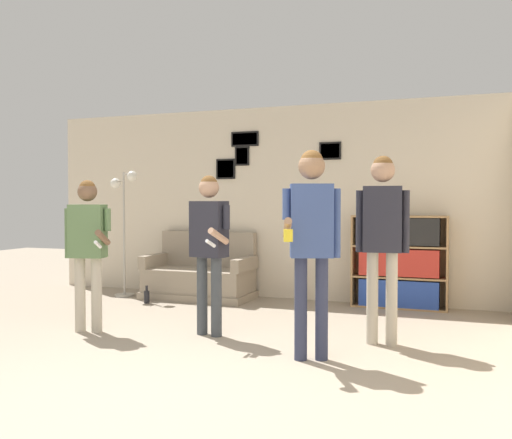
# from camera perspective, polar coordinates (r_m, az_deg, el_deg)

# --- Properties ---
(ground_plane) EXTENTS (20.00, 20.00, 0.00)m
(ground_plane) POSITION_cam_1_polar(r_m,az_deg,el_deg) (4.24, -12.37, -17.05)
(ground_plane) COLOR gray
(wall_back) EXTENTS (7.85, 0.08, 2.70)m
(wall_back) POSITION_cam_1_polar(r_m,az_deg,el_deg) (7.98, 4.50, 1.72)
(wall_back) COLOR beige
(wall_back) RESTS_ON ground_plane
(couch) EXTENTS (1.52, 0.80, 0.93)m
(couch) POSITION_cam_1_polar(r_m,az_deg,el_deg) (8.14, -5.60, -5.70)
(couch) COLOR gray
(couch) RESTS_ON ground_plane
(bookshelf) EXTENTS (1.20, 0.30, 1.19)m
(bookshelf) POSITION_cam_1_polar(r_m,az_deg,el_deg) (7.54, 14.13, -4.15)
(bookshelf) COLOR #A87F51
(bookshelf) RESTS_ON ground_plane
(floor_lamp) EXTENTS (0.43, 0.28, 1.80)m
(floor_lamp) POSITION_cam_1_polar(r_m,az_deg,el_deg) (8.39, -13.06, 0.60)
(floor_lamp) COLOR #ADA89E
(floor_lamp) RESTS_ON ground_plane
(person_player_foreground_left) EXTENTS (0.55, 0.41, 1.59)m
(person_player_foreground_left) POSITION_cam_1_polar(r_m,az_deg,el_deg) (6.20, -16.48, -1.95)
(person_player_foreground_left) COLOR #B7AD99
(person_player_foreground_left) RESTS_ON ground_plane
(person_player_foreground_center) EXTENTS (0.49, 0.51, 1.63)m
(person_player_foreground_center) POSITION_cam_1_polar(r_m,az_deg,el_deg) (5.81, -4.74, -1.83)
(person_player_foreground_center) COLOR #3D4247
(person_player_foreground_center) RESTS_ON ground_plane
(person_watcher_holding_cup) EXTENTS (0.47, 0.55, 1.81)m
(person_watcher_holding_cup) POSITION_cam_1_polar(r_m,az_deg,el_deg) (4.90, 5.56, -0.99)
(person_watcher_holding_cup) COLOR #2D334C
(person_watcher_holding_cup) RESTS_ON ground_plane
(person_spectator_near_bookshelf) EXTENTS (0.50, 0.24, 1.80)m
(person_spectator_near_bookshelf) POSITION_cam_1_polar(r_m,az_deg,el_deg) (5.55, 12.53, -0.76)
(person_spectator_near_bookshelf) COLOR #B7AD99
(person_spectator_near_bookshelf) RESTS_ON ground_plane
(bottle_on_floor) EXTENTS (0.08, 0.08, 0.24)m
(bottle_on_floor) POSITION_cam_1_polar(r_m,az_deg,el_deg) (7.85, -10.88, -7.56)
(bottle_on_floor) COLOR black
(bottle_on_floor) RESTS_ON ground_plane
(drinking_cup) EXTENTS (0.07, 0.07, 0.12)m
(drinking_cup) POSITION_cam_1_polar(r_m,az_deg,el_deg) (7.51, 13.45, 0.84)
(drinking_cup) COLOR blue
(drinking_cup) RESTS_ON bookshelf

